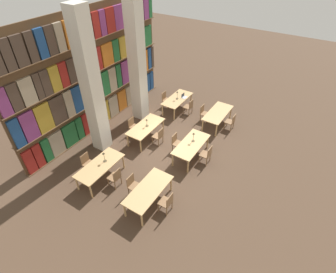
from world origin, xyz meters
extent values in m
plane|color=#4C3828|center=(0.00, 0.00, 0.00)|extent=(40.00, 40.00, 0.00)
cube|color=brown|center=(0.00, 3.79, 2.75)|extent=(9.02, 0.06, 5.50)
cube|color=brown|center=(0.00, 3.79, 0.01)|extent=(9.02, 0.35, 0.03)
cube|color=maroon|center=(-4.22, 3.76, 0.58)|extent=(0.38, 0.20, 1.10)
cube|color=maroon|center=(-3.82, 3.76, 0.58)|extent=(0.34, 0.20, 1.10)
cube|color=#236B38|center=(-3.41, 3.76, 0.58)|extent=(0.34, 0.20, 1.10)
cube|color=tan|center=(-2.89, 3.76, 0.58)|extent=(0.65, 0.20, 1.10)
cube|color=#236B38|center=(-2.16, 3.76, 0.58)|extent=(0.68, 0.20, 1.10)
cube|color=#236B38|center=(-1.60, 3.76, 0.58)|extent=(0.34, 0.20, 1.10)
cube|color=maroon|center=(-1.06, 3.76, 0.58)|extent=(0.67, 0.20, 1.10)
cube|color=maroon|center=(-0.41, 3.76, 0.58)|extent=(0.52, 0.20, 1.10)
cube|color=#B7932D|center=(0.12, 3.76, 0.58)|extent=(0.47, 0.20, 1.10)
cube|color=tan|center=(0.72, 3.76, 0.58)|extent=(0.63, 0.20, 1.10)
cube|color=orange|center=(1.42, 3.76, 0.58)|extent=(0.60, 0.20, 1.10)
cube|color=tan|center=(2.00, 3.76, 0.58)|extent=(0.46, 0.20, 1.10)
cube|color=#236B38|center=(2.58, 3.76, 0.58)|extent=(0.61, 0.20, 1.10)
cube|color=tan|center=(3.22, 3.76, 0.58)|extent=(0.59, 0.20, 1.10)
cube|color=navy|center=(3.76, 3.76, 0.58)|extent=(0.41, 0.20, 1.10)
cube|color=navy|center=(4.18, 3.76, 0.58)|extent=(0.30, 0.20, 1.10)
cube|color=brown|center=(0.00, 3.79, 1.39)|extent=(9.02, 0.35, 0.03)
cube|color=navy|center=(-4.22, 3.76, 2.00)|extent=(0.37, 0.20, 1.20)
cube|color=#84387A|center=(-3.71, 3.76, 2.00)|extent=(0.57, 0.20, 1.20)
cube|color=#B7932D|center=(-3.06, 3.76, 2.00)|extent=(0.66, 0.20, 1.20)
cube|color=#47382D|center=(-2.38, 3.76, 2.00)|extent=(0.65, 0.20, 1.20)
cube|color=tan|center=(-1.80, 3.76, 2.00)|extent=(0.40, 0.20, 1.20)
cube|color=navy|center=(-1.24, 3.76, 2.00)|extent=(0.70, 0.20, 1.20)
cube|color=maroon|center=(-0.52, 3.76, 2.00)|extent=(0.67, 0.20, 1.20)
cube|color=#84387A|center=(0.01, 3.76, 2.00)|extent=(0.26, 0.20, 1.20)
cube|color=#236B38|center=(0.44, 3.76, 2.00)|extent=(0.43, 0.20, 1.20)
cube|color=tan|center=(0.93, 3.76, 2.00)|extent=(0.49, 0.20, 1.20)
cube|color=#236B38|center=(1.40, 3.76, 2.00)|extent=(0.30, 0.20, 1.20)
cube|color=#84387A|center=(1.94, 3.76, 2.00)|extent=(0.64, 0.20, 1.20)
cube|color=tan|center=(2.42, 3.76, 2.00)|extent=(0.25, 0.20, 1.20)
cube|color=maroon|center=(2.72, 3.76, 2.00)|extent=(0.31, 0.20, 1.20)
cube|color=#236B38|center=(3.07, 3.76, 2.00)|extent=(0.29, 0.20, 1.20)
cube|color=orange|center=(3.55, 3.76, 2.00)|extent=(0.63, 0.20, 1.20)
cube|color=navy|center=(4.08, 3.76, 2.00)|extent=(0.26, 0.20, 1.20)
cube|color=#47382D|center=(4.36, 3.76, 2.00)|extent=(0.19, 0.20, 1.20)
cube|color=brown|center=(0.00, 3.79, 2.77)|extent=(9.02, 0.35, 0.03)
cube|color=#84387A|center=(-4.22, 3.76, 3.29)|extent=(0.38, 0.20, 1.02)
cube|color=#47382D|center=(-3.81, 3.76, 3.29)|extent=(0.38, 0.20, 1.02)
cube|color=tan|center=(-3.30, 3.76, 3.29)|extent=(0.52, 0.20, 1.02)
cube|color=#47382D|center=(-2.87, 3.76, 3.29)|extent=(0.26, 0.20, 1.02)
cube|color=#47382D|center=(-2.54, 3.76, 3.29)|extent=(0.35, 0.20, 1.02)
cube|color=#B7932D|center=(-2.12, 3.76, 3.29)|extent=(0.43, 0.20, 1.02)
cube|color=maroon|center=(-1.70, 3.76, 3.29)|extent=(0.36, 0.20, 1.02)
cube|color=#47382D|center=(-1.19, 3.76, 3.29)|extent=(0.58, 0.20, 1.02)
cube|color=tan|center=(-0.59, 3.76, 3.29)|extent=(0.52, 0.20, 1.02)
cube|color=maroon|center=(0.07, 3.76, 3.29)|extent=(0.68, 0.20, 1.02)
cube|color=orange|center=(0.83, 3.76, 3.29)|extent=(0.68, 0.20, 1.02)
cube|color=#236B38|center=(1.41, 3.76, 3.29)|extent=(0.41, 0.20, 1.02)
cube|color=#B7932D|center=(2.01, 3.76, 3.29)|extent=(0.66, 0.20, 1.02)
cube|color=#84387A|center=(2.53, 3.76, 3.29)|extent=(0.27, 0.20, 1.02)
cube|color=navy|center=(2.93, 3.76, 3.29)|extent=(0.40, 0.20, 1.02)
cube|color=orange|center=(3.42, 3.76, 3.29)|extent=(0.46, 0.20, 1.02)
cube|color=#236B38|center=(4.00, 3.76, 3.29)|extent=(0.62, 0.20, 1.02)
cube|color=brown|center=(0.00, 3.79, 4.14)|extent=(9.02, 0.35, 0.03)
cube|color=#47382D|center=(-3.50, 3.76, 4.68)|extent=(0.34, 0.20, 1.05)
cube|color=#47382D|center=(-3.08, 3.76, 4.68)|extent=(0.41, 0.20, 1.05)
cube|color=#47382D|center=(-2.64, 3.76, 4.68)|extent=(0.32, 0.20, 1.05)
cube|color=navy|center=(-2.24, 3.76, 4.68)|extent=(0.34, 0.20, 1.05)
cube|color=#47382D|center=(-1.85, 3.76, 4.68)|extent=(0.36, 0.20, 1.05)
cube|color=tan|center=(-1.44, 3.76, 4.68)|extent=(0.34, 0.20, 1.05)
cube|color=orange|center=(-1.00, 3.76, 4.68)|extent=(0.39, 0.20, 1.05)
cube|color=maroon|center=(-0.61, 3.76, 4.68)|extent=(0.31, 0.20, 1.05)
cube|color=#47382D|center=(-0.13, 3.76, 4.68)|extent=(0.59, 0.20, 1.05)
cube|color=maroon|center=(0.43, 3.76, 4.68)|extent=(0.38, 0.20, 1.05)
cube|color=#84387A|center=(0.82, 3.76, 4.68)|extent=(0.34, 0.20, 1.05)
cube|color=maroon|center=(1.29, 3.76, 4.68)|extent=(0.53, 0.20, 1.05)
cube|color=#84387A|center=(1.89, 3.76, 4.68)|extent=(0.60, 0.20, 1.05)
cube|color=#84387A|center=(2.47, 3.76, 4.68)|extent=(0.46, 0.20, 1.05)
cube|color=#47382D|center=(2.92, 3.76, 4.68)|extent=(0.33, 0.20, 1.05)
cube|color=#84387A|center=(3.42, 3.76, 4.68)|extent=(0.59, 0.20, 1.05)
cube|color=#84387A|center=(3.97, 3.76, 4.68)|extent=(0.39, 0.20, 1.05)
cube|color=#236B38|center=(4.33, 3.76, 4.68)|extent=(0.26, 0.20, 1.05)
cube|color=silver|center=(-1.46, 2.50, 3.00)|extent=(0.62, 0.62, 6.00)
cube|color=silver|center=(1.46, 2.50, 3.00)|extent=(0.62, 0.62, 6.00)
cube|color=tan|center=(-2.94, -1.17, 0.70)|extent=(1.98, 0.89, 0.04)
cylinder|color=tan|center=(-3.86, -1.53, 0.34)|extent=(0.07, 0.07, 0.68)
cylinder|color=tan|center=(-2.03, -1.53, 0.34)|extent=(0.07, 0.07, 0.68)
cylinder|color=tan|center=(-3.86, -0.80, 0.34)|extent=(0.07, 0.07, 0.68)
cylinder|color=tan|center=(-2.03, -0.80, 0.34)|extent=(0.07, 0.07, 0.68)
cylinder|color=olive|center=(-3.08, -1.66, 0.20)|extent=(0.04, 0.04, 0.40)
cylinder|color=olive|center=(-2.72, -1.66, 0.20)|extent=(0.04, 0.04, 0.40)
cylinder|color=olive|center=(-3.08, -2.00, 0.20)|extent=(0.04, 0.04, 0.40)
cylinder|color=olive|center=(-2.72, -2.00, 0.20)|extent=(0.04, 0.04, 0.40)
cube|color=olive|center=(-2.90, -1.83, 0.42)|extent=(0.42, 0.40, 0.04)
cube|color=olive|center=(-2.90, -2.01, 0.65)|extent=(0.40, 0.03, 0.42)
cylinder|color=olive|center=(-2.72, -0.67, 0.20)|extent=(0.04, 0.04, 0.40)
cylinder|color=olive|center=(-3.08, -0.67, 0.20)|extent=(0.04, 0.04, 0.40)
cylinder|color=olive|center=(-2.72, -0.33, 0.20)|extent=(0.04, 0.04, 0.40)
cylinder|color=olive|center=(-3.08, -0.33, 0.20)|extent=(0.04, 0.04, 0.40)
cube|color=olive|center=(-2.90, -0.50, 0.42)|extent=(0.42, 0.40, 0.04)
cube|color=olive|center=(-2.90, -0.32, 0.65)|extent=(0.40, 0.03, 0.42)
cube|color=tan|center=(0.02, -1.26, 0.70)|extent=(1.98, 0.89, 0.04)
cylinder|color=tan|center=(-0.89, -1.63, 0.34)|extent=(0.07, 0.07, 0.68)
cylinder|color=tan|center=(0.94, -1.63, 0.34)|extent=(0.07, 0.07, 0.68)
cylinder|color=tan|center=(-0.89, -0.90, 0.34)|extent=(0.07, 0.07, 0.68)
cylinder|color=tan|center=(0.94, -0.90, 0.34)|extent=(0.07, 0.07, 0.68)
cylinder|color=olive|center=(-0.13, -1.76, 0.20)|extent=(0.04, 0.04, 0.40)
cylinder|color=olive|center=(0.23, -1.76, 0.20)|extent=(0.04, 0.04, 0.40)
cylinder|color=olive|center=(-0.13, -2.10, 0.20)|extent=(0.04, 0.04, 0.40)
cylinder|color=olive|center=(0.23, -2.10, 0.20)|extent=(0.04, 0.04, 0.40)
cube|color=olive|center=(0.05, -1.93, 0.42)|extent=(0.42, 0.40, 0.04)
cube|color=olive|center=(0.05, -2.11, 0.65)|extent=(0.40, 0.03, 0.42)
cylinder|color=olive|center=(0.23, -0.77, 0.20)|extent=(0.04, 0.04, 0.40)
cylinder|color=olive|center=(-0.13, -0.77, 0.20)|extent=(0.04, 0.04, 0.40)
cylinder|color=olive|center=(0.23, -0.43, 0.20)|extent=(0.04, 0.04, 0.40)
cylinder|color=olive|center=(-0.13, -0.43, 0.20)|extent=(0.04, 0.04, 0.40)
cube|color=olive|center=(0.05, -0.60, 0.42)|extent=(0.42, 0.40, 0.04)
cube|color=olive|center=(0.05, -0.42, 0.65)|extent=(0.40, 0.03, 0.42)
cylinder|color=brown|center=(0.23, -1.24, 0.73)|extent=(0.14, 0.14, 0.01)
cylinder|color=brown|center=(0.23, -1.24, 0.92)|extent=(0.02, 0.02, 0.36)
cone|color=brown|center=(0.23, -1.24, 1.14)|extent=(0.11, 0.11, 0.07)
cube|color=tan|center=(2.86, -1.24, 0.70)|extent=(1.98, 0.89, 0.04)
cylinder|color=tan|center=(1.95, -1.60, 0.34)|extent=(0.07, 0.07, 0.68)
cylinder|color=tan|center=(3.78, -1.60, 0.34)|extent=(0.07, 0.07, 0.68)
cylinder|color=tan|center=(1.95, -0.88, 0.34)|extent=(0.07, 0.07, 0.68)
cylinder|color=tan|center=(3.78, -0.88, 0.34)|extent=(0.07, 0.07, 0.68)
cylinder|color=olive|center=(2.66, -1.73, 0.20)|extent=(0.04, 0.04, 0.40)
cylinder|color=olive|center=(3.02, -1.73, 0.20)|extent=(0.04, 0.04, 0.40)
cylinder|color=olive|center=(2.66, -2.07, 0.20)|extent=(0.04, 0.04, 0.40)
cylinder|color=olive|center=(3.02, -2.07, 0.20)|extent=(0.04, 0.04, 0.40)
cube|color=olive|center=(2.84, -1.90, 0.42)|extent=(0.42, 0.40, 0.04)
cube|color=olive|center=(2.84, -2.09, 0.65)|extent=(0.40, 0.03, 0.42)
cylinder|color=olive|center=(3.02, -0.75, 0.20)|extent=(0.04, 0.04, 0.40)
cylinder|color=olive|center=(2.66, -0.75, 0.20)|extent=(0.04, 0.04, 0.40)
cylinder|color=olive|center=(3.02, -0.41, 0.20)|extent=(0.04, 0.04, 0.40)
cylinder|color=olive|center=(2.66, -0.41, 0.20)|extent=(0.04, 0.04, 0.40)
cube|color=olive|center=(2.84, -0.58, 0.42)|extent=(0.42, 0.40, 0.04)
cube|color=olive|center=(2.84, -0.39, 0.65)|extent=(0.40, 0.03, 0.42)
cube|color=tan|center=(-2.97, 1.11, 0.70)|extent=(1.98, 0.89, 0.04)
cylinder|color=tan|center=(-3.88, 0.75, 0.34)|extent=(0.07, 0.07, 0.68)
cylinder|color=tan|center=(-2.06, 0.75, 0.34)|extent=(0.07, 0.07, 0.68)
cylinder|color=tan|center=(-3.88, 1.48, 0.34)|extent=(0.07, 0.07, 0.68)
cylinder|color=tan|center=(-2.06, 1.48, 0.34)|extent=(0.07, 0.07, 0.68)
cylinder|color=olive|center=(-3.13, 0.62, 0.20)|extent=(0.04, 0.04, 0.40)
cylinder|color=olive|center=(-2.77, 0.62, 0.20)|extent=(0.04, 0.04, 0.40)
cylinder|color=olive|center=(-3.13, 0.28, 0.20)|extent=(0.04, 0.04, 0.40)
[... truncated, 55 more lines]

